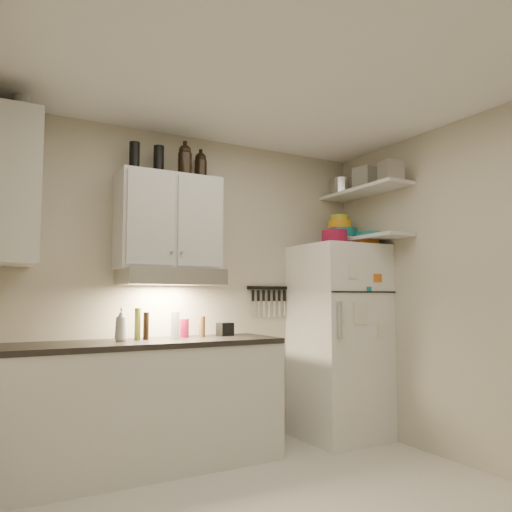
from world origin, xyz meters
TOP-DOWN VIEW (x-y plane):
  - ceiling at (0.00, 0.00)m, footprint 3.20×3.00m
  - back_wall at (0.00, 1.51)m, footprint 3.20×0.02m
  - right_wall at (1.61, 0.00)m, footprint 0.02×3.00m
  - base_cabinet at (-0.55, 1.20)m, footprint 2.10×0.60m
  - countertop at (-0.55, 1.20)m, footprint 2.10×0.62m
  - upper_cabinet at (-0.30, 1.33)m, footprint 0.80×0.33m
  - side_cabinet at (-1.44, 1.20)m, footprint 0.33×0.55m
  - range_hood at (-0.30, 1.27)m, footprint 0.76×0.46m
  - fridge at (1.25, 1.16)m, footprint 0.70×0.68m
  - shelf_hi at (1.45, 1.02)m, footprint 0.30×0.95m
  - shelf_lo at (1.45, 1.02)m, footprint 0.30×0.95m
  - knife_strip at (0.70, 1.49)m, footprint 0.42×0.02m
  - dutch_oven at (1.17, 1.11)m, footprint 0.30×0.30m
  - book_stack at (1.46, 1.05)m, footprint 0.23×0.26m
  - spice_jar at (1.36, 1.14)m, footprint 0.07×0.07m
  - stock_pot at (1.50, 1.40)m, footprint 0.32×0.32m
  - tin_a at (1.46, 1.00)m, footprint 0.23×0.21m
  - tin_b at (1.40, 0.63)m, footprint 0.19×0.19m
  - bowl_teal at (1.41, 1.29)m, footprint 0.28×0.28m
  - bowl_orange at (1.38, 1.29)m, footprint 0.22×0.22m
  - bowl_yellow at (1.38, 1.29)m, footprint 0.17×0.17m
  - plates at (1.50, 1.03)m, footprint 0.24×0.24m
  - growler_a at (-0.19, 1.27)m, footprint 0.13×0.13m
  - growler_b at (-0.01, 1.37)m, footprint 0.11×0.11m
  - thermos_a at (-0.38, 1.36)m, footprint 0.10×0.10m
  - thermos_b at (-0.58, 1.34)m, footprint 0.09×0.09m
  - side_jar at (-1.38, 1.24)m, footprint 0.16×0.16m
  - soap_bottle at (-0.68, 1.22)m, footprint 0.13×0.13m
  - pepper_mill at (-0.02, 1.30)m, footprint 0.06×0.06m
  - oil_bottle at (-0.55, 1.27)m, footprint 0.05×0.05m
  - vinegar_bottle at (-0.49, 1.25)m, footprint 0.04×0.04m
  - clear_bottle at (-0.27, 1.25)m, footprint 0.07×0.07m
  - red_jar at (-0.16, 1.34)m, footprint 0.09×0.09m
  - caddy at (0.20, 1.33)m, footprint 0.14×0.11m

SIDE VIEW (x-z plane):
  - base_cabinet at x=-0.55m, z-range 0.00..0.88m
  - fridge at x=1.25m, z-range 0.00..1.70m
  - countertop at x=-0.55m, z-range 0.88..0.92m
  - caddy at x=0.20m, z-range 0.92..1.03m
  - red_jar at x=-0.16m, z-range 0.92..1.06m
  - pepper_mill at x=-0.02m, z-range 0.92..1.08m
  - vinegar_bottle at x=-0.49m, z-range 0.92..1.12m
  - clear_bottle at x=-0.27m, z-range 0.92..1.12m
  - oil_bottle at x=-0.55m, z-range 0.92..1.16m
  - soap_bottle at x=-0.68m, z-range 0.92..1.19m
  - back_wall at x=0.00m, z-range 0.00..2.60m
  - right_wall at x=1.61m, z-range 0.00..2.60m
  - knife_strip at x=0.70m, z-range 1.31..1.33m
  - range_hood at x=-0.30m, z-range 1.33..1.45m
  - book_stack at x=1.46m, z-range 1.70..1.78m
  - spice_jar at x=1.36m, z-range 1.70..1.79m
  - shelf_lo at x=1.45m, z-range 1.75..1.77m
  - dutch_oven at x=1.17m, z-range 1.70..1.83m
  - plates at x=1.50m, z-range 1.77..1.83m
  - upper_cabinet at x=-0.30m, z-range 1.45..2.20m
  - bowl_teal at x=1.41m, z-range 1.77..1.89m
  - bowl_orange at x=1.38m, z-range 1.89..1.95m
  - side_cabinet at x=-1.44m, z-range 1.45..2.45m
  - bowl_yellow at x=1.38m, z-range 1.95..2.01m
  - shelf_hi at x=1.45m, z-range 2.19..2.22m
  - tin_b at x=1.40m, z-range 2.21..2.38m
  - stock_pot at x=1.50m, z-range 2.21..2.39m
  - tin_a at x=1.46m, z-range 2.21..2.41m
  - thermos_b at x=-0.58m, z-range 2.20..2.43m
  - thermos_a at x=-0.38m, z-range 2.20..2.44m
  - growler_b at x=-0.01m, z-range 2.20..2.45m
  - growler_a at x=-0.19m, z-range 2.20..2.46m
  - side_jar at x=-1.38m, z-range 2.45..2.61m
  - ceiling at x=0.00m, z-range 2.60..2.62m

